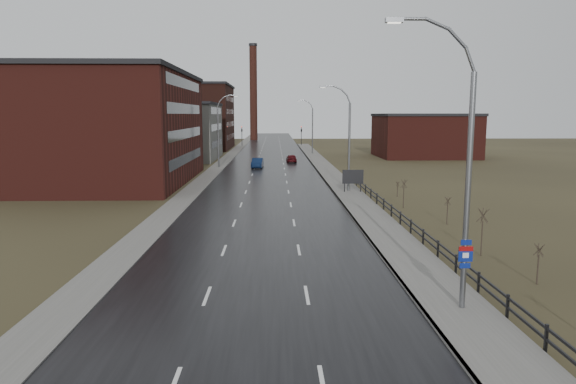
{
  "coord_description": "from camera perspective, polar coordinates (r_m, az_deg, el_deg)",
  "views": [
    {
      "loc": [
        0.85,
        -18.69,
        8.32
      ],
      "look_at": [
        1.75,
        16.41,
        3.0
      ],
      "focal_mm": 32.0,
      "sensor_mm": 36.0,
      "label": 1
    }
  ],
  "objects": [
    {
      "name": "smokestack",
      "position": [
        168.98,
        -3.86,
        11.03
      ],
      "size": [
        2.7,
        2.7,
        30.7
      ],
      "color": "#331611",
      "rests_on": "ground"
    },
    {
      "name": "shrub_e",
      "position": [
        47.01,
        12.73,
        -0.1
      ],
      "size": [
        0.61,
        0.64,
        2.58
      ],
      "color": "#382D23",
      "rests_on": "ground"
    },
    {
      "name": "warehouse_near",
      "position": [
        67.35,
        -20.54,
        6.74
      ],
      "size": [
        22.44,
        28.56,
        13.5
      ],
      "color": "#471914",
      "rests_on": "ground"
    },
    {
      "name": "shrub_f",
      "position": [
        53.27,
        12.07,
        0.34
      ],
      "size": [
        0.38,
        0.4,
        1.57
      ],
      "color": "#382D23",
      "rests_on": "ground"
    },
    {
      "name": "traffic_light_right",
      "position": [
        138.92,
        1.49,
        7.07
      ],
      "size": [
        0.58,
        2.73,
        5.3
      ],
      "color": "black",
      "rests_on": "ground"
    },
    {
      "name": "building_right",
      "position": [
        104.99,
        14.91,
        6.11
      ],
      "size": [
        18.36,
        16.32,
        8.5
      ],
      "color": "#471914",
      "rests_on": "ground"
    },
    {
      "name": "car_far",
      "position": [
        89.44,
        0.39,
        3.74
      ],
      "size": [
        1.85,
        4.27,
        1.43
      ],
      "primitive_type": "imported",
      "rotation": [
        0.0,
        0.0,
        3.18
      ],
      "color": "#4A0C10",
      "rests_on": "ground"
    },
    {
      "name": "shrub_c",
      "position": [
        32.48,
        20.77,
        -4.04
      ],
      "size": [
        0.67,
        0.71,
        2.86
      ],
      "color": "#382D23",
      "rests_on": "ground"
    },
    {
      "name": "curb_right",
      "position": [
        54.67,
        5.09,
        -0.08
      ],
      "size": [
        0.16,
        180.0,
        0.18
      ],
      "primitive_type": "cube",
      "color": "slate",
      "rests_on": "ground"
    },
    {
      "name": "shrub_b",
      "position": [
        28.27,
        26.05,
        -7.1
      ],
      "size": [
        0.49,
        0.51,
        2.05
      ],
      "color": "#382D23",
      "rests_on": "ground"
    },
    {
      "name": "streetlight_left",
      "position": [
        81.18,
        -7.57,
        6.79
      ],
      "size": [
        3.36,
        0.28,
        11.35
      ],
      "color": "slate",
      "rests_on": "ground"
    },
    {
      "name": "road",
      "position": [
        79.13,
        -2.08,
        2.59
      ],
      "size": [
        14.0,
        300.0,
        0.06
      ],
      "primitive_type": "cube",
      "color": "black",
      "rests_on": "ground"
    },
    {
      "name": "guardrail",
      "position": [
        38.94,
        12.62,
        -2.86
      ],
      "size": [
        0.1,
        53.05,
        1.1
      ],
      "color": "black",
      "rests_on": "ground"
    },
    {
      "name": "ground",
      "position": [
        20.47,
        -3.86,
        -15.38
      ],
      "size": [
        320.0,
        320.0,
        0.0
      ],
      "primitive_type": "plane",
      "color": "#2D2819",
      "rests_on": "ground"
    },
    {
      "name": "traffic_light_left",
      "position": [
        139.02,
        -5.16,
        7.04
      ],
      "size": [
        0.58,
        2.73,
        5.3
      ],
      "color": "black",
      "rests_on": "ground"
    },
    {
      "name": "sidewalk_left",
      "position": [
        79.64,
        -7.99,
        2.58
      ],
      "size": [
        2.4,
        260.0,
        0.12
      ],
      "primitive_type": "cube",
      "color": "#595651",
      "rests_on": "ground"
    },
    {
      "name": "warehouse_far",
      "position": [
        128.91,
        -12.25,
        8.17
      ],
      "size": [
        26.52,
        24.48,
        15.5
      ],
      "color": "#331611",
      "rests_on": "ground"
    },
    {
      "name": "shrub_d",
      "position": [
        40.88,
        17.29,
        -1.91
      ],
      "size": [
        0.51,
        0.53,
        2.13
      ],
      "color": "#382D23",
      "rests_on": "ground"
    },
    {
      "name": "streetlight_right_far",
      "position": [
        108.99,
        2.58,
        7.3
      ],
      "size": [
        3.36,
        0.28,
        11.35
      ],
      "color": "slate",
      "rests_on": "ground"
    },
    {
      "name": "warehouse_mid",
      "position": [
        98.56,
        -12.57,
        6.63
      ],
      "size": [
        16.32,
        20.4,
        10.5
      ],
      "color": "slate",
      "rests_on": "ground"
    },
    {
      "name": "streetlight_main",
      "position": [
        22.16,
        18.68,
        2.31
      ],
      "size": [
        3.91,
        0.29,
        12.11
      ],
      "color": "slate",
      "rests_on": "ground"
    },
    {
      "name": "car_near",
      "position": [
        80.02,
        -3.41,
        3.19
      ],
      "size": [
        1.87,
        4.78,
        1.55
      ],
      "primitive_type": "imported",
      "rotation": [
        0.0,
        0.0,
        -0.05
      ],
      "color": "#0B1A3B",
      "rests_on": "ground"
    },
    {
      "name": "billboard",
      "position": [
        54.71,
        7.22,
        1.61
      ],
      "size": [
        2.23,
        0.17,
        2.54
      ],
      "color": "black",
      "rests_on": "ground"
    },
    {
      "name": "streetlight_right_mid",
      "position": [
        55.28,
        6.52,
        5.99
      ],
      "size": [
        3.36,
        0.28,
        11.35
      ],
      "color": "slate",
      "rests_on": "ground"
    },
    {
      "name": "sidewalk_right",
      "position": [
        54.87,
        6.67,
        -0.07
      ],
      "size": [
        3.2,
        180.0,
        0.18
      ],
      "primitive_type": "cube",
      "color": "#595651",
      "rests_on": "ground"
    }
  ]
}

